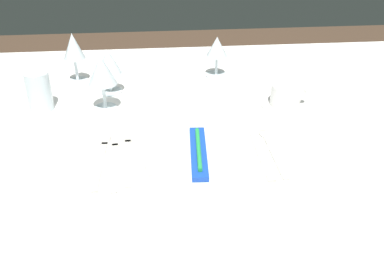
{
  "coord_description": "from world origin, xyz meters",
  "views": [
    {
      "loc": [
        -0.09,
        -1.08,
        1.34
      ],
      "look_at": [
        -0.0,
        -0.08,
        0.76
      ],
      "focal_mm": 43.36,
      "sensor_mm": 36.0,
      "label": 1
    }
  ],
  "objects_px": {
    "fork_salad": "(101,159)",
    "wine_glass_right": "(109,63)",
    "dinner_plate": "(196,158)",
    "fork_inner": "(115,160)",
    "dinner_knife": "(261,156)",
    "wine_glass_centre": "(74,49)",
    "wine_glass_far": "(217,50)",
    "toothbrush_package": "(197,152)",
    "spoon_soup": "(270,147)",
    "drink_tumbler": "(39,91)",
    "coffee_cup_left": "(286,95)",
    "fork_outer": "(128,156)",
    "wine_glass_left": "(102,72)"
  },
  "relations": [
    {
      "from": "fork_salad",
      "to": "wine_glass_right",
      "type": "distance_m",
      "value": 0.37
    },
    {
      "from": "dinner_plate",
      "to": "fork_inner",
      "type": "height_order",
      "value": "dinner_plate"
    },
    {
      "from": "dinner_knife",
      "to": "wine_glass_centre",
      "type": "xyz_separation_m",
      "value": [
        -0.48,
        0.47,
        0.11
      ]
    },
    {
      "from": "fork_salad",
      "to": "wine_glass_far",
      "type": "relative_size",
      "value": 1.74
    },
    {
      "from": "toothbrush_package",
      "to": "spoon_soup",
      "type": "height_order",
      "value": "toothbrush_package"
    },
    {
      "from": "toothbrush_package",
      "to": "fork_inner",
      "type": "relative_size",
      "value": 0.94
    },
    {
      "from": "wine_glass_centre",
      "to": "wine_glass_right",
      "type": "bearing_deg",
      "value": -38.35
    },
    {
      "from": "dinner_plate",
      "to": "dinner_knife",
      "type": "xyz_separation_m",
      "value": [
        0.15,
        0.01,
        -0.01
      ]
    },
    {
      "from": "fork_inner",
      "to": "spoon_soup",
      "type": "distance_m",
      "value": 0.37
    },
    {
      "from": "drink_tumbler",
      "to": "fork_salad",
      "type": "bearing_deg",
      "value": -55.48
    },
    {
      "from": "coffee_cup_left",
      "to": "wine_glass_far",
      "type": "relative_size",
      "value": 0.79
    },
    {
      "from": "coffee_cup_left",
      "to": "wine_glass_far",
      "type": "distance_m",
      "value": 0.29
    },
    {
      "from": "toothbrush_package",
      "to": "fork_inner",
      "type": "bearing_deg",
      "value": 174.8
    },
    {
      "from": "fork_salad",
      "to": "wine_glass_far",
      "type": "height_order",
      "value": "wine_glass_far"
    },
    {
      "from": "spoon_soup",
      "to": "coffee_cup_left",
      "type": "height_order",
      "value": "coffee_cup_left"
    },
    {
      "from": "coffee_cup_left",
      "to": "drink_tumbler",
      "type": "xyz_separation_m",
      "value": [
        -0.68,
        0.05,
        0.02
      ]
    },
    {
      "from": "toothbrush_package",
      "to": "wine_glass_far",
      "type": "height_order",
      "value": "wine_glass_far"
    },
    {
      "from": "dinner_knife",
      "to": "wine_glass_far",
      "type": "distance_m",
      "value": 0.49
    },
    {
      "from": "dinner_plate",
      "to": "fork_inner",
      "type": "distance_m",
      "value": 0.19
    },
    {
      "from": "wine_glass_right",
      "to": "spoon_soup",
      "type": "bearing_deg",
      "value": -40.46
    },
    {
      "from": "fork_outer",
      "to": "drink_tumbler",
      "type": "height_order",
      "value": "drink_tumbler"
    },
    {
      "from": "dinner_plate",
      "to": "fork_inner",
      "type": "xyz_separation_m",
      "value": [
        -0.19,
        0.02,
        -0.01
      ]
    },
    {
      "from": "fork_outer",
      "to": "drink_tumbler",
      "type": "xyz_separation_m",
      "value": [
        -0.25,
        0.26,
        0.05
      ]
    },
    {
      "from": "spoon_soup",
      "to": "coffee_cup_left",
      "type": "distance_m",
      "value": 0.22
    },
    {
      "from": "fork_salad",
      "to": "wine_glass_right",
      "type": "xyz_separation_m",
      "value": [
        -0.0,
        0.36,
        0.09
      ]
    },
    {
      "from": "toothbrush_package",
      "to": "coffee_cup_left",
      "type": "xyz_separation_m",
      "value": [
        0.27,
        0.25,
        0.01
      ]
    },
    {
      "from": "fork_outer",
      "to": "dinner_knife",
      "type": "height_order",
      "value": "same"
    },
    {
      "from": "fork_inner",
      "to": "wine_glass_left",
      "type": "bearing_deg",
      "value": 98.73
    },
    {
      "from": "fork_outer",
      "to": "coffee_cup_left",
      "type": "xyz_separation_m",
      "value": [
        0.43,
        0.21,
        0.04
      ]
    },
    {
      "from": "fork_salad",
      "to": "dinner_knife",
      "type": "height_order",
      "value": "same"
    },
    {
      "from": "wine_glass_right",
      "to": "fork_salad",
      "type": "bearing_deg",
      "value": -89.89
    },
    {
      "from": "coffee_cup_left",
      "to": "dinner_plate",
      "type": "bearing_deg",
      "value": -137.86
    },
    {
      "from": "fork_inner",
      "to": "wine_glass_centre",
      "type": "distance_m",
      "value": 0.49
    },
    {
      "from": "fork_salad",
      "to": "wine_glass_far",
      "type": "xyz_separation_m",
      "value": [
        0.33,
        0.46,
        0.09
      ]
    },
    {
      "from": "fork_outer",
      "to": "wine_glass_left",
      "type": "xyz_separation_m",
      "value": [
        -0.07,
        0.25,
        0.11
      ]
    },
    {
      "from": "drink_tumbler",
      "to": "toothbrush_package",
      "type": "bearing_deg",
      "value": -36.05
    },
    {
      "from": "fork_inner",
      "to": "wine_glass_centre",
      "type": "height_order",
      "value": "wine_glass_centre"
    },
    {
      "from": "toothbrush_package",
      "to": "fork_inner",
      "type": "xyz_separation_m",
      "value": [
        -0.19,
        0.02,
        -0.02
      ]
    },
    {
      "from": "drink_tumbler",
      "to": "wine_glass_centre",
      "type": "bearing_deg",
      "value": 67.12
    },
    {
      "from": "fork_outer",
      "to": "coffee_cup_left",
      "type": "height_order",
      "value": "coffee_cup_left"
    },
    {
      "from": "coffee_cup_left",
      "to": "wine_glass_centre",
      "type": "distance_m",
      "value": 0.65
    },
    {
      "from": "fork_inner",
      "to": "dinner_knife",
      "type": "height_order",
      "value": "same"
    },
    {
      "from": "fork_outer",
      "to": "coffee_cup_left",
      "type": "relative_size",
      "value": 2.16
    },
    {
      "from": "fork_salad",
      "to": "drink_tumbler",
      "type": "height_order",
      "value": "drink_tumbler"
    },
    {
      "from": "fork_outer",
      "to": "spoon_soup",
      "type": "relative_size",
      "value": 1.02
    },
    {
      "from": "spoon_soup",
      "to": "coffee_cup_left",
      "type": "relative_size",
      "value": 2.11
    },
    {
      "from": "dinner_plate",
      "to": "coffee_cup_left",
      "type": "xyz_separation_m",
      "value": [
        0.27,
        0.25,
        0.03
      ]
    },
    {
      "from": "fork_salad",
      "to": "coffee_cup_left",
      "type": "xyz_separation_m",
      "value": [
        0.49,
        0.22,
        0.04
      ]
    },
    {
      "from": "toothbrush_package",
      "to": "dinner_knife",
      "type": "xyz_separation_m",
      "value": [
        0.15,
        0.01,
        -0.02
      ]
    },
    {
      "from": "toothbrush_package",
      "to": "wine_glass_far",
      "type": "distance_m",
      "value": 0.5
    }
  ]
}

